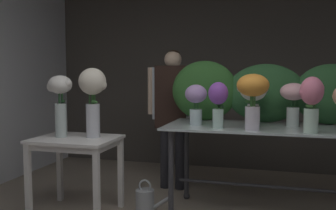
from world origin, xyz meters
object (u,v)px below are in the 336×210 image
object	(u,v)px
side_table_white	(76,147)
florist	(173,104)
vase_rosy_freesia	(312,100)
vase_lilac_tulips	(196,101)
vase_sunset_roses	(253,94)
vase_ivory_snapdragons	(253,95)
vase_white_roses_tall	(60,98)
vase_violet_lilies	(218,100)
vase_blush_anemones	(294,98)
watering_can	(145,201)
vase_cream_lisianthus_tall	(93,94)
display_table_glass	(263,142)

from	to	relation	value
side_table_white	florist	world-z (taller)	florist
vase_rosy_freesia	vase_lilac_tulips	xyz separation A→B (m)	(-1.02, 0.21, -0.04)
vase_sunset_roses	vase_rosy_freesia	bearing A→B (deg)	-3.23
vase_ivory_snapdragons	vase_white_roses_tall	size ratio (longest dim) A/B	0.73
florist	vase_rosy_freesia	world-z (taller)	florist
vase_violet_lilies	vase_ivory_snapdragons	bearing A→B (deg)	38.88
vase_lilac_tulips	vase_blush_anemones	xyz separation A→B (m)	(0.89, 0.14, 0.03)
vase_rosy_freesia	vase_lilac_tulips	size ratio (longest dim) A/B	1.21
vase_blush_anemones	watering_can	size ratio (longest dim) A/B	1.15
side_table_white	vase_violet_lilies	xyz separation A→B (m)	(1.36, 0.15, 0.48)
vase_violet_lilies	vase_cream_lisianthus_tall	xyz separation A→B (m)	(-1.20, -0.08, 0.04)
florist	watering_can	bearing A→B (deg)	-91.81
display_table_glass	vase_sunset_roses	size ratio (longest dim) A/B	3.70
vase_rosy_freesia	vase_violet_lilies	size ratio (longest dim) A/B	1.13
vase_white_roses_tall	vase_cream_lisianthus_tall	size ratio (longest dim) A/B	0.89
vase_blush_anemones	vase_cream_lisianthus_tall	bearing A→B (deg)	-168.86
display_table_glass	vase_cream_lisianthus_tall	size ratio (longest dim) A/B	2.71
vase_rosy_freesia	vase_blush_anemones	world-z (taller)	vase_rosy_freesia
side_table_white	watering_can	xyz separation A→B (m)	(0.66, 0.14, -0.52)
vase_rosy_freesia	vase_white_roses_tall	xyz separation A→B (m)	(-2.30, -0.08, -0.02)
watering_can	vase_cream_lisianthus_tall	bearing A→B (deg)	-171.46
vase_ivory_snapdragons	vase_white_roses_tall	xyz separation A→B (m)	(-1.80, -0.38, -0.04)
florist	display_table_glass	bearing A→B (deg)	-31.55
vase_sunset_roses	florist	bearing A→B (deg)	136.42
vase_white_roses_tall	watering_can	bearing A→B (deg)	9.62
vase_lilac_tulips	vase_sunset_roses	bearing A→B (deg)	-18.53
side_table_white	vase_white_roses_tall	xyz separation A→B (m)	(-0.16, -0.00, 0.48)
display_table_glass	side_table_white	xyz separation A→B (m)	(-1.75, -0.38, -0.08)
vase_ivory_snapdragons	vase_blush_anemones	world-z (taller)	vase_ivory_snapdragons
vase_cream_lisianthus_tall	side_table_white	bearing A→B (deg)	-158.51
watering_can	vase_blush_anemones	bearing A→B (deg)	12.10
display_table_glass	watering_can	size ratio (longest dim) A/B	5.15
vase_sunset_roses	vase_violet_lilies	xyz separation A→B (m)	(-0.30, 0.04, -0.07)
display_table_glass	vase_lilac_tulips	size ratio (longest dim) A/B	4.70
florist	vase_rosy_freesia	bearing A→B (deg)	-33.25
vase_rosy_freesia	vase_blush_anemones	xyz separation A→B (m)	(-0.13, 0.35, -0.01)
vase_sunset_roses	vase_ivory_snapdragons	distance (m)	0.27
display_table_glass	vase_sunset_roses	distance (m)	0.55
florist	vase_rosy_freesia	size ratio (longest dim) A/B	3.47
display_table_glass	vase_cream_lisianthus_tall	xyz separation A→B (m)	(-1.59, -0.32, 0.44)
display_table_glass	vase_blush_anemones	xyz separation A→B (m)	(0.27, 0.04, 0.41)
vase_sunset_roses	side_table_white	bearing A→B (deg)	-176.28
display_table_glass	vase_ivory_snapdragons	world-z (taller)	vase_ivory_snapdragons
vase_rosy_freesia	vase_white_roses_tall	size ratio (longest dim) A/B	0.78
vase_white_roses_tall	vase_cream_lisianthus_tall	bearing A→B (deg)	11.30
vase_lilac_tulips	vase_rosy_freesia	bearing A→B (deg)	-11.53
side_table_white	vase_rosy_freesia	xyz separation A→B (m)	(2.14, 0.08, 0.50)
vase_blush_anemones	florist	bearing A→B (deg)	155.47
vase_white_roses_tall	watering_can	size ratio (longest dim) A/B	1.70
vase_ivory_snapdragons	vase_rosy_freesia	bearing A→B (deg)	-31.24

